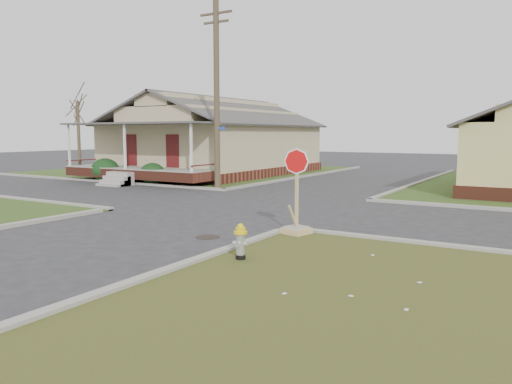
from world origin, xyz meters
The scene contains 11 objects.
ground centered at (0.00, 0.00, 0.00)m, with size 120.00×120.00×0.00m, color #2A2A2D.
verge_far_left centered at (-13.00, 18.00, 0.03)m, with size 19.00×19.00×0.05m, color #2F4A1A.
curbs centered at (0.00, 5.00, 0.00)m, with size 80.00×40.00×0.12m, color gray, non-canonical shape.
manhole centered at (2.20, -0.50, 0.01)m, with size 0.64×0.64×0.01m, color black.
corner_house centered at (-10.00, 16.68, 2.28)m, with size 10.10×15.50×5.30m.
utility_pole centered at (-4.20, 8.90, 4.66)m, with size 1.80×0.28×9.00m.
tree_far_left centered at (-18.00, 12.00, 2.50)m, with size 0.22×0.22×4.90m, color #3C3022.
fire_hydrant centered at (4.32, -2.16, 0.48)m, with size 0.29×0.29×0.78m.
stop_sign centered at (4.10, 0.95, 0.55)m, with size 0.66×0.64×2.31m.
hedge_left centered at (-12.13, 8.95, 0.66)m, with size 1.60×1.31×1.22m, color #133514.
hedge_right centered at (-8.58, 9.02, 0.61)m, with size 1.46×1.20×1.12m, color #133514.
Camera 1 is at (10.05, -10.99, 2.75)m, focal length 35.00 mm.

